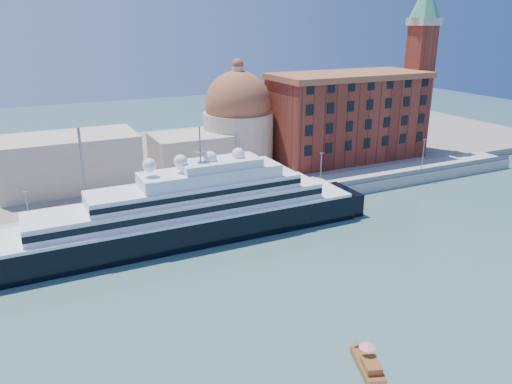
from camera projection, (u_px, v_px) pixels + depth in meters
ground at (264, 291)px, 74.52m from camera, size 400.00×400.00×0.00m
quay at (189, 210)px, 102.99m from camera, size 180.00×10.00×2.50m
land at (141, 163)px, 137.90m from camera, size 260.00×72.00×2.00m
quay_fence at (196, 208)px, 98.57m from camera, size 180.00×0.10×1.20m
superyacht at (162, 222)px, 89.02m from camera, size 81.23×11.26×24.28m
water_taxi at (368, 364)px, 57.47m from camera, size 4.30×7.02×3.16m
warehouse at (348, 116)px, 135.81m from camera, size 43.00×19.00×23.25m
campanile at (421, 56)px, 140.92m from camera, size 8.40×8.40×47.00m
church at (181, 138)px, 122.65m from camera, size 66.00×18.00×25.50m
lamp_posts at (126, 181)px, 93.46m from camera, size 120.80×2.40×18.00m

